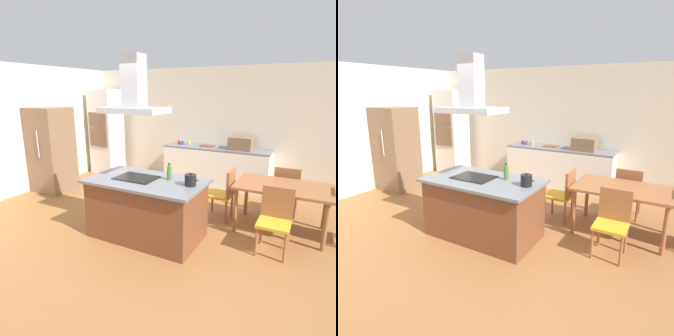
{
  "view_description": "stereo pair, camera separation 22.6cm",
  "coord_description": "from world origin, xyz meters",
  "views": [
    {
      "loc": [
        2.15,
        -3.39,
        2.14
      ],
      "look_at": [
        0.15,
        0.4,
        1.0
      ],
      "focal_mm": 30.76,
      "sensor_mm": 36.0,
      "label": 1
    },
    {
      "loc": [
        2.35,
        -3.28,
        2.14
      ],
      "look_at": [
        0.15,
        0.4,
        1.0
      ],
      "focal_mm": 30.76,
      "sensor_mm": 36.0,
      "label": 2
    }
  ],
  "objects": [
    {
      "name": "coffee_mug_blue",
      "position": [
        -0.74,
        2.86,
        0.95
      ],
      "size": [
        0.08,
        0.08,
        0.09
      ],
      "primitive_type": "cylinder",
      "color": "#2D56B2",
      "rests_on": "back_counter"
    },
    {
      "name": "ground",
      "position": [
        0.0,
        1.5,
        0.0
      ],
      "size": [
        16.0,
        16.0,
        0.0
      ],
      "primitive_type": "plane",
      "color": "#936033"
    },
    {
      "name": "dining_table",
      "position": [
        1.76,
        1.14,
        0.67
      ],
      "size": [
        1.4,
        0.9,
        0.75
      ],
      "color": "#995B33",
      "rests_on": "ground"
    },
    {
      "name": "cooktop",
      "position": [
        -0.17,
        0.0,
        0.91
      ],
      "size": [
        0.6,
        0.44,
        0.01
      ],
      "primitive_type": "cube",
      "color": "black",
      "rests_on": "kitchen_island"
    },
    {
      "name": "range_hood",
      "position": [
        -0.17,
        0.0,
        2.1
      ],
      "size": [
        0.9,
        0.55,
        0.78
      ],
      "color": "#ADADB2"
    },
    {
      "name": "back_counter",
      "position": [
        0.11,
        2.88,
        0.45
      ],
      "size": [
        2.44,
        0.62,
        0.9
      ],
      "color": "white",
      "rests_on": "ground"
    },
    {
      "name": "coffee_mug_red",
      "position": [
        -0.86,
        2.9,
        0.95
      ],
      "size": [
        0.08,
        0.08,
        0.09
      ],
      "primitive_type": "cylinder",
      "color": "red",
      "rests_on": "back_counter"
    },
    {
      "name": "wall_left",
      "position": [
        -3.45,
        1.0,
        1.35
      ],
      "size": [
        0.1,
        8.8,
        2.7
      ],
      "primitive_type": "cube",
      "color": "beige",
      "rests_on": "ground"
    },
    {
      "name": "chair_at_left_end",
      "position": [
        0.84,
        1.14,
        0.51
      ],
      "size": [
        0.42,
        0.42,
        0.89
      ],
      "color": "gold",
      "rests_on": "ground"
    },
    {
      "name": "coffee_mug_yellow",
      "position": [
        -0.62,
        2.94,
        0.95
      ],
      "size": [
        0.08,
        0.08,
        0.09
      ],
      "primitive_type": "cylinder",
      "color": "gold",
      "rests_on": "back_counter"
    },
    {
      "name": "countertop_microwave",
      "position": [
        0.66,
        2.88,
        1.04
      ],
      "size": [
        0.5,
        0.38,
        0.28
      ],
      "primitive_type": "cube",
      "color": "brown",
      "rests_on": "back_counter"
    },
    {
      "name": "chair_facing_back_wall",
      "position": [
        1.76,
        1.8,
        0.51
      ],
      "size": [
        0.42,
        0.42,
        0.89
      ],
      "color": "gold",
      "rests_on": "ground"
    },
    {
      "name": "tea_kettle",
      "position": [
        0.68,
        0.05,
        0.98
      ],
      "size": [
        0.21,
        0.16,
        0.19
      ],
      "color": "black",
      "rests_on": "kitchen_island"
    },
    {
      "name": "cutting_board",
      "position": [
        -0.14,
        2.93,
        0.91
      ],
      "size": [
        0.34,
        0.24,
        0.02
      ],
      "primitive_type": "cube",
      "color": "brown",
      "rests_on": "back_counter"
    },
    {
      "name": "refrigerator",
      "position": [
        -2.98,
        0.88,
        0.91
      ],
      "size": [
        0.8,
        0.73,
        1.82
      ],
      "color": "brown",
      "rests_on": "ground"
    },
    {
      "name": "kitchen_island",
      "position": [
        0.0,
        0.0,
        0.45
      ],
      "size": [
        1.71,
        0.99,
        0.9
      ],
      "color": "brown",
      "rests_on": "ground"
    },
    {
      "name": "olive_oil_bottle",
      "position": [
        0.3,
        0.15,
        1.0
      ],
      "size": [
        0.07,
        0.07,
        0.25
      ],
      "color": "#47722D",
      "rests_on": "kitchen_island"
    },
    {
      "name": "wall_oven_stack",
      "position": [
        -2.9,
        2.65,
        1.1
      ],
      "size": [
        0.7,
        0.66,
        2.2
      ],
      "color": "white",
      "rests_on": "ground"
    },
    {
      "name": "wall_back",
      "position": [
        0.0,
        3.25,
        1.35
      ],
      "size": [
        7.2,
        0.1,
        2.7
      ],
      "primitive_type": "cube",
      "color": "beige",
      "rests_on": "ground"
    },
    {
      "name": "chair_facing_island",
      "position": [
        1.76,
        0.47,
        0.51
      ],
      "size": [
        0.42,
        0.42,
        0.89
      ],
      "color": "gold",
      "rests_on": "ground"
    }
  ]
}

